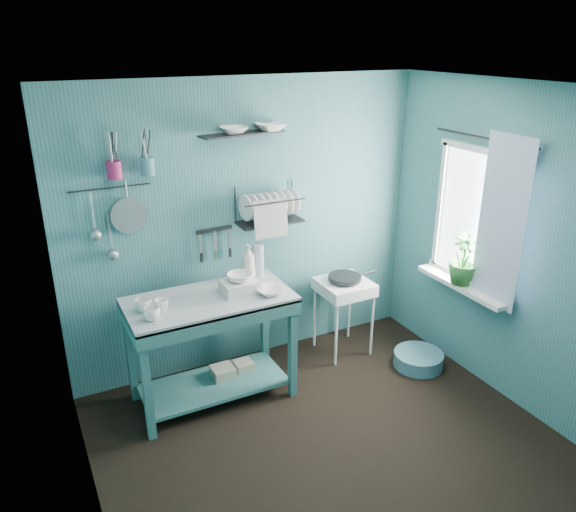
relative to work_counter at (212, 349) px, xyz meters
name	(u,v)px	position (x,y,z in m)	size (l,w,h in m)	color
floor	(335,450)	(0.55, -1.01, -0.45)	(3.20, 3.20, 0.00)	black
ceiling	(349,91)	(0.55, -1.01, 2.05)	(3.20, 3.20, 0.00)	silver
wall_back	(249,227)	(0.55, 0.49, 0.80)	(3.20, 3.20, 0.00)	#34676C
wall_front	(533,431)	(0.55, -2.51, 0.80)	(3.20, 3.20, 0.00)	#34676C
wall_left	(79,354)	(-1.05, -1.01, 0.80)	(3.00, 3.00, 0.00)	#34676C
wall_right	(520,252)	(2.15, -1.01, 0.80)	(3.00, 3.00, 0.00)	#34676C
work_counter	(212,349)	(0.00, 0.00, 0.00)	(1.28, 0.64, 0.90)	#316867
mug_left	(152,314)	(-0.48, -0.16, 0.50)	(0.12, 0.12, 0.10)	white
mug_mid	(162,306)	(-0.38, -0.06, 0.50)	(0.10, 0.10, 0.09)	white
mug_right	(144,305)	(-0.50, 0.00, 0.50)	(0.12, 0.12, 0.10)	white
wash_tub	(240,287)	(0.25, -0.02, 0.50)	(0.28, 0.22, 0.10)	beige
tub_bowl	(240,277)	(0.25, -0.02, 0.58)	(0.20, 0.20, 0.06)	white
soap_bottle	(248,262)	(0.42, 0.20, 0.60)	(0.12, 0.12, 0.30)	beige
water_bottle	(259,260)	(0.52, 0.22, 0.59)	(0.09, 0.09, 0.28)	#9EA8B1
counter_bowl	(270,291)	(0.45, -0.15, 0.48)	(0.22, 0.22, 0.05)	white
hotplate_stand	(343,316)	(1.33, 0.15, -0.10)	(0.45, 0.45, 0.71)	white
frying_pan	(345,278)	(1.33, 0.15, 0.30)	(0.30, 0.30, 0.04)	black
knife_strip	(214,230)	(0.23, 0.46, 0.83)	(0.32, 0.02, 0.03)	black
dish_rack	(270,205)	(0.69, 0.36, 1.01)	(0.55, 0.24, 0.32)	black
upper_shelf	(242,134)	(0.48, 0.39, 1.61)	(0.70, 0.18, 0.01)	black
shelf_bowl_left	(234,135)	(0.41, 0.39, 1.61)	(0.21, 0.21, 0.05)	white
shelf_bowl_right	(271,127)	(0.72, 0.39, 1.64)	(0.23, 0.23, 0.06)	white
utensil_cup_magenta	(114,170)	(-0.53, 0.41, 1.42)	(0.11, 0.11, 0.13)	#A81F55
utensil_cup_teal	(147,166)	(-0.29, 0.41, 1.43)	(0.11, 0.11, 0.13)	teal
colander	(129,215)	(-0.45, 0.44, 1.06)	(0.28, 0.28, 0.03)	#989AA0
ladle_outer	(92,212)	(-0.71, 0.45, 1.12)	(0.01, 0.01, 0.30)	#989AA0
ladle_inner	(110,233)	(-0.61, 0.45, 0.94)	(0.01, 0.01, 0.30)	#989AA0
hook_rail	(109,188)	(-0.57, 0.46, 1.28)	(0.01, 0.01, 0.60)	black
window_glass	(478,218)	(2.14, -0.56, 0.95)	(1.10, 1.10, 0.00)	white
windowsill	(462,286)	(2.05, -0.56, 0.36)	(0.16, 0.95, 0.04)	white
curtain	(501,223)	(2.07, -0.86, 1.00)	(1.35, 1.35, 0.00)	white
curtain_rod	(484,138)	(2.09, -0.56, 1.60)	(0.02, 0.02, 1.05)	black
potted_plant	(464,259)	(2.05, -0.55, 0.59)	(0.24, 0.24, 0.43)	#28662A
storage_tin_large	(223,379)	(0.10, 0.05, -0.34)	(0.18, 0.18, 0.22)	tan
storage_tin_small	(244,372)	(0.30, 0.08, -0.35)	(0.15, 0.15, 0.20)	tan
floor_basin	(418,359)	(1.80, -0.40, -0.39)	(0.44, 0.44, 0.13)	teal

